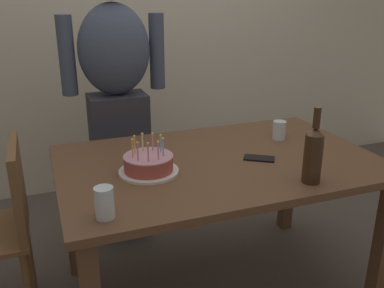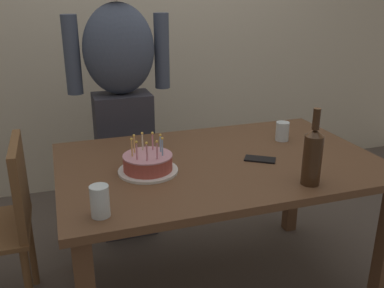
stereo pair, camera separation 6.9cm
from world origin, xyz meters
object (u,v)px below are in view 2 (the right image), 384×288
(dining_chair, at_px, (2,218))
(water_glass_far, at_px, (100,201))
(water_glass_near, at_px, (282,131))
(cell_phone, at_px, (260,159))
(person_man_bearded, at_px, (122,101))
(birthday_cake, at_px, (148,164))
(wine_bottle, at_px, (313,155))

(dining_chair, bearing_deg, water_glass_far, 37.35)
(water_glass_near, xyz_separation_m, cell_phone, (-0.24, -0.22, -0.05))
(water_glass_near, relative_size, person_man_bearded, 0.06)
(birthday_cake, xyz_separation_m, water_glass_far, (-0.25, -0.33, 0.02))
(cell_phone, distance_m, person_man_bearded, 0.96)
(water_glass_near, height_order, dining_chair, dining_chair)
(birthday_cake, bearing_deg, person_man_bearded, 88.51)
(wine_bottle, bearing_deg, water_glass_far, 179.77)
(birthday_cake, xyz_separation_m, dining_chair, (-0.65, 0.20, -0.26))
(wine_bottle, relative_size, person_man_bearded, 0.19)
(dining_chair, bearing_deg, water_glass_near, 89.56)
(wine_bottle, height_order, cell_phone, wine_bottle)
(water_glass_far, relative_size, wine_bottle, 0.36)
(water_glass_near, height_order, wine_bottle, wine_bottle)
(birthday_cake, distance_m, dining_chair, 0.73)
(water_glass_far, relative_size, cell_phone, 0.81)
(birthday_cake, height_order, cell_phone, birthday_cake)
(birthday_cake, height_order, wine_bottle, wine_bottle)
(birthday_cake, height_order, water_glass_near, birthday_cake)
(dining_chair, bearing_deg, cell_phone, 79.02)
(wine_bottle, bearing_deg, dining_chair, 157.18)
(water_glass_far, height_order, wine_bottle, wine_bottle)
(person_man_bearded, bearing_deg, water_glass_near, 142.35)
(water_glass_far, bearing_deg, dining_chair, 127.35)
(person_man_bearded, bearing_deg, dining_chair, 40.56)
(birthday_cake, xyz_separation_m, cell_phone, (0.53, -0.03, -0.04))
(water_glass_far, xyz_separation_m, cell_phone, (0.78, 0.30, -0.05))
(person_man_bearded, bearing_deg, cell_phone, 122.72)
(cell_phone, xyz_separation_m, person_man_bearded, (-0.51, 0.80, 0.13))
(water_glass_near, relative_size, water_glass_far, 0.86)
(cell_phone, distance_m, dining_chair, 1.23)
(dining_chair, bearing_deg, wine_bottle, 67.18)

